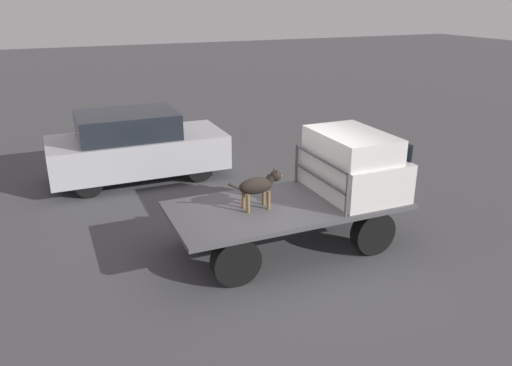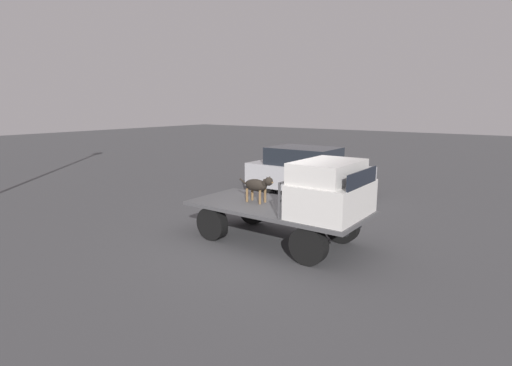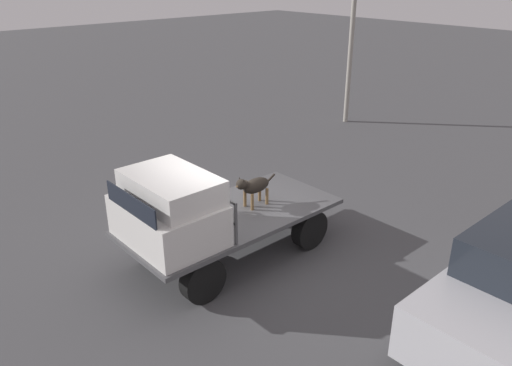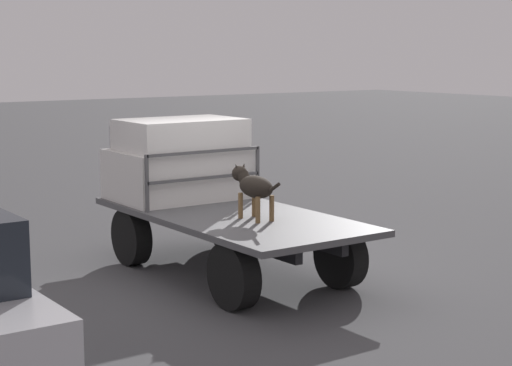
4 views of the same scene
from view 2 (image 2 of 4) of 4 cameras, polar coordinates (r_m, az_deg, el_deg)
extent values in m
plane|color=#474749|center=(9.28, 2.92, -8.24)|extent=(80.00, 80.00, 0.00)
cylinder|color=black|center=(9.26, 12.21, -6.02)|extent=(0.77, 0.24, 0.77)
cylinder|color=black|center=(7.91, 7.50, -8.85)|extent=(0.77, 0.24, 0.77)
cylinder|color=black|center=(10.47, -0.47, -3.76)|extent=(0.77, 0.24, 0.77)
cylinder|color=black|center=(9.30, -6.28, -5.75)|extent=(0.77, 0.24, 0.77)
cube|color=black|center=(9.35, 4.07, -3.86)|extent=(3.73, 0.10, 0.18)
cube|color=black|center=(8.82, 1.78, -4.77)|extent=(3.73, 0.10, 0.18)
cube|color=#4C4C4F|center=(9.05, 2.97, -3.51)|extent=(4.05, 1.89, 0.08)
cube|color=silver|center=(8.33, 10.72, -2.23)|extent=(1.28, 1.77, 0.70)
cube|color=silver|center=(8.26, 10.25, 1.65)|extent=(1.09, 1.63, 0.43)
cube|color=black|center=(7.98, 14.94, 0.66)|extent=(0.02, 1.45, 0.32)
cube|color=#4C4C4F|center=(9.39, 9.08, -0.52)|extent=(0.04, 0.04, 0.75)
cube|color=#4C4C4F|center=(7.91, 3.35, -2.57)|extent=(0.04, 0.04, 0.75)
cube|color=#4C4C4F|center=(8.57, 6.51, 0.85)|extent=(0.04, 1.73, 0.04)
cube|color=#4C4C4F|center=(8.64, 6.46, -1.46)|extent=(0.04, 1.73, 0.04)
cylinder|color=brown|center=(9.31, 1.30, -1.83)|extent=(0.06, 0.06, 0.32)
cylinder|color=brown|center=(9.14, 0.56, -2.06)|extent=(0.06, 0.06, 0.32)
cylinder|color=brown|center=(9.52, -0.54, -1.53)|extent=(0.06, 0.06, 0.32)
cylinder|color=brown|center=(9.36, -1.29, -1.76)|extent=(0.06, 0.06, 0.32)
ellipsoid|color=black|center=(9.28, 0.00, -0.29)|extent=(0.60, 0.28, 0.28)
sphere|color=brown|center=(9.19, 0.83, -0.71)|extent=(0.12, 0.12, 0.12)
cylinder|color=black|center=(9.12, 1.29, -0.01)|extent=(0.20, 0.15, 0.19)
sphere|color=black|center=(9.05, 1.83, 0.22)|extent=(0.20, 0.20, 0.20)
cone|color=brown|center=(9.01, 2.27, 0.07)|extent=(0.11, 0.11, 0.11)
cone|color=black|center=(9.08, 1.98, 0.80)|extent=(0.06, 0.08, 0.10)
cone|color=black|center=(9.00, 1.59, 0.70)|extent=(0.06, 0.08, 0.10)
cylinder|color=black|center=(9.48, -1.73, 0.12)|extent=(0.25, 0.04, 0.17)
cylinder|color=black|center=(14.01, 13.57, -0.62)|extent=(0.60, 0.20, 0.60)
cylinder|color=black|center=(12.61, 10.83, -1.79)|extent=(0.60, 0.20, 0.60)
cylinder|color=black|center=(15.14, 4.67, 0.52)|extent=(0.60, 0.20, 0.60)
cylinder|color=black|center=(13.85, 1.30, -0.44)|extent=(0.60, 0.20, 0.60)
cube|color=#B7B7BC|center=(13.79, 7.50, 0.93)|extent=(4.10, 1.84, 0.81)
cube|color=#1E232B|center=(13.78, 6.83, 3.87)|extent=(2.25, 1.66, 0.58)
camera|label=1|loc=(8.46, -53.72, 14.29)|focal=35.00mm
camera|label=3|loc=(13.81, 38.88, 16.74)|focal=35.00mm
camera|label=4|loc=(19.15, -10.20, 10.32)|focal=60.00mm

